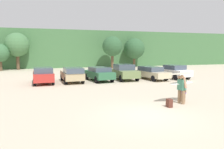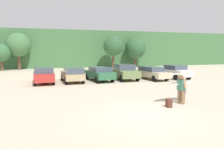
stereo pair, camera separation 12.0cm
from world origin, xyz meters
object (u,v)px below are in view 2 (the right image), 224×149
(parked_car_champagne, at_px, (151,72))
(person_child, at_px, (183,92))
(parked_car_white, at_px, (174,71))
(surfboard_white, at_px, (181,83))
(backpack_dropped, at_px, (169,103))
(surfboard_cream, at_px, (181,74))
(parked_car_red, at_px, (44,75))
(parked_car_forest_green, at_px, (100,73))
(parked_car_tan, at_px, (73,74))
(person_adult, at_px, (181,88))
(parked_car_olive_green, at_px, (125,72))

(parked_car_champagne, height_order, person_child, parked_car_champagne)
(parked_car_white, height_order, surfboard_white, parked_car_white)
(parked_car_champagne, distance_m, surfboard_white, 10.24)
(parked_car_white, distance_m, surfboard_white, 11.32)
(backpack_dropped, bearing_deg, surfboard_cream, 27.19)
(parked_car_champagne, xyz_separation_m, person_child, (-2.90, -9.82, -0.13))
(parked_car_red, bearing_deg, parked_car_champagne, -94.36)
(parked_car_forest_green, distance_m, surfboard_cream, 10.81)
(parked_car_tan, relative_size, parked_car_white, 0.99)
(person_adult, relative_size, person_child, 1.56)
(parked_car_forest_green, bearing_deg, backpack_dropped, 177.46)
(surfboard_cream, bearing_deg, parked_car_tan, -78.85)
(parked_car_champagne, relative_size, person_adult, 2.92)
(parked_car_tan, bearing_deg, surfboard_cream, -157.02)
(parked_car_olive_green, distance_m, parked_car_white, 5.67)
(parked_car_forest_green, distance_m, backpack_dropped, 11.14)
(person_child, relative_size, backpack_dropped, 2.39)
(parked_car_white, relative_size, backpack_dropped, 9.46)
(person_child, bearing_deg, person_adult, 27.63)
(parked_car_white, distance_m, person_child, 11.30)
(person_child, bearing_deg, parked_car_white, -133.08)
(parked_car_olive_green, xyz_separation_m, parked_car_champagne, (2.83, -0.51, -0.11))
(parked_car_red, height_order, parked_car_champagne, parked_car_red)
(parked_car_forest_green, relative_size, parked_car_white, 1.04)
(surfboard_white, bearing_deg, parked_car_champagne, -120.61)
(surfboard_white, bearing_deg, backpack_dropped, 18.85)
(parked_car_olive_green, distance_m, backpack_dropped, 11.24)
(person_child, bearing_deg, surfboard_cream, 20.16)
(surfboard_cream, height_order, backpack_dropped, surfboard_cream)
(person_child, xyz_separation_m, backpack_dropped, (-1.45, -0.79, -0.38))
(parked_car_tan, distance_m, parked_car_champagne, 8.34)
(person_adult, bearing_deg, parked_car_champagne, -120.54)
(person_child, bearing_deg, parked_car_olive_green, -103.12)
(parked_car_red, xyz_separation_m, person_adult, (7.78, -10.39, 0.14))
(parked_car_champagne, relative_size, person_child, 4.55)
(parked_car_red, height_order, person_child, parked_car_red)
(parked_car_olive_green, height_order, parked_car_champagne, parked_car_olive_green)
(surfboard_white, bearing_deg, person_adult, 42.79)
(parked_car_red, distance_m, parked_car_champagne, 11.03)
(parked_car_red, relative_size, backpack_dropped, 8.87)
(parked_car_red, bearing_deg, surfboard_cream, -146.06)
(person_child, bearing_deg, parked_car_champagne, -119.21)
(person_child, xyz_separation_m, surfboard_white, (-0.12, 0.05, 0.55))
(parked_car_red, bearing_deg, backpack_dropped, -151.43)
(parked_car_tan, distance_m, parked_car_white, 11.14)
(parked_car_red, xyz_separation_m, parked_car_forest_green, (5.43, 0.17, -0.04))
(person_adult, distance_m, surfboard_white, 0.46)
(surfboard_white, bearing_deg, parked_car_forest_green, -89.30)
(person_child, relative_size, surfboard_cream, 0.54)
(parked_car_olive_green, distance_m, surfboard_cream, 10.62)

